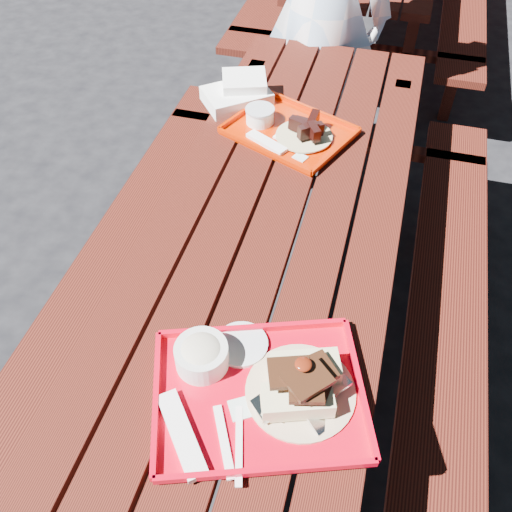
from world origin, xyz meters
name	(u,v)px	position (x,y,z in m)	size (l,w,h in m)	color
ground	(266,371)	(0.00, 0.00, 0.00)	(60.00, 60.00, 0.00)	black
picnic_table_near	(268,278)	(0.00, 0.00, 0.56)	(1.41, 2.40, 0.75)	#49170E
near_tray	(258,381)	(0.10, -0.49, 0.79)	(0.57, 0.51, 0.15)	red
far_tray	(287,129)	(-0.07, 0.51, 0.77)	(0.49, 0.44, 0.07)	#B72000
white_cloth	(239,92)	(-0.29, 0.66, 0.79)	(0.29, 0.28, 0.10)	white
person	(322,7)	(-0.10, 1.33, 0.85)	(0.62, 0.41, 1.70)	#B1D2F4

